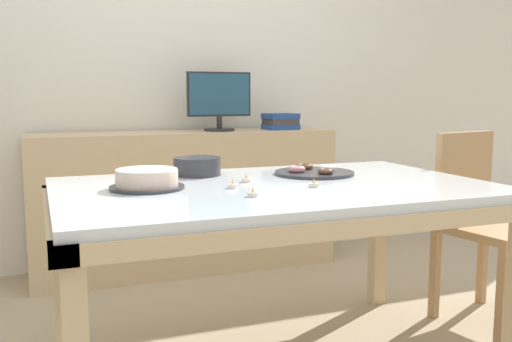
{
  "coord_description": "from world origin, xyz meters",
  "views": [
    {
      "loc": [
        -0.88,
        -2.07,
        1.13
      ],
      "look_at": [
        -0.09,
        -0.02,
        0.83
      ],
      "focal_mm": 40.0,
      "sensor_mm": 36.0,
      "label": 1
    }
  ],
  "objects_px": {
    "computer_monitor": "(219,101)",
    "plate_stack": "(197,166)",
    "tealight_near_cakes": "(246,180)",
    "tealight_centre": "(122,177)",
    "chair": "(481,216)",
    "book_stack": "(280,122)",
    "cake_chocolate_round": "(147,179)",
    "pastry_platter": "(314,172)",
    "tealight_near_front": "(314,185)",
    "tealight_right_edge": "(232,186)",
    "tealight_left_edge": "(253,194)"
  },
  "relations": [
    {
      "from": "computer_monitor",
      "to": "cake_chocolate_round",
      "type": "relative_size",
      "value": 1.49
    },
    {
      "from": "computer_monitor",
      "to": "tealight_near_cakes",
      "type": "relative_size",
      "value": 10.6
    },
    {
      "from": "tealight_near_front",
      "to": "tealight_left_edge",
      "type": "bearing_deg",
      "value": -159.82
    },
    {
      "from": "tealight_near_front",
      "to": "chair",
      "type": "bearing_deg",
      "value": 13.05
    },
    {
      "from": "tealight_centre",
      "to": "tealight_near_cakes",
      "type": "height_order",
      "value": "same"
    },
    {
      "from": "chair",
      "to": "cake_chocolate_round",
      "type": "bearing_deg",
      "value": -178.22
    },
    {
      "from": "tealight_centre",
      "to": "tealight_left_edge",
      "type": "bearing_deg",
      "value": -57.05
    },
    {
      "from": "plate_stack",
      "to": "tealight_near_cakes",
      "type": "distance_m",
      "value": 0.3
    },
    {
      "from": "tealight_right_edge",
      "to": "pastry_platter",
      "type": "bearing_deg",
      "value": 26.68
    },
    {
      "from": "tealight_near_front",
      "to": "book_stack",
      "type": "bearing_deg",
      "value": 70.89
    },
    {
      "from": "plate_stack",
      "to": "tealight_near_cakes",
      "type": "xyz_separation_m",
      "value": [
        0.13,
        -0.27,
        -0.03
      ]
    },
    {
      "from": "book_stack",
      "to": "tealight_left_edge",
      "type": "distance_m",
      "value": 1.89
    },
    {
      "from": "tealight_right_edge",
      "to": "chair",
      "type": "bearing_deg",
      "value": 6.58
    },
    {
      "from": "chair",
      "to": "tealight_left_edge",
      "type": "xyz_separation_m",
      "value": [
        -1.36,
        -0.35,
        0.26
      ]
    },
    {
      "from": "pastry_platter",
      "to": "tealight_near_front",
      "type": "relative_size",
      "value": 8.93
    },
    {
      "from": "computer_monitor",
      "to": "tealight_near_cakes",
      "type": "height_order",
      "value": "computer_monitor"
    },
    {
      "from": "pastry_platter",
      "to": "tealight_near_front",
      "type": "xyz_separation_m",
      "value": [
        -0.16,
        -0.32,
        -0.0
      ]
    },
    {
      "from": "chair",
      "to": "tealight_centre",
      "type": "xyz_separation_m",
      "value": [
        -1.73,
        0.22,
        0.26
      ]
    },
    {
      "from": "computer_monitor",
      "to": "book_stack",
      "type": "height_order",
      "value": "computer_monitor"
    },
    {
      "from": "tealight_near_cakes",
      "to": "tealight_centre",
      "type": "bearing_deg",
      "value": 151.44
    },
    {
      "from": "tealight_left_edge",
      "to": "chair",
      "type": "bearing_deg",
      "value": 14.63
    },
    {
      "from": "book_stack",
      "to": "chair",
      "type": "bearing_deg",
      "value": -68.82
    },
    {
      "from": "book_stack",
      "to": "tealight_near_front",
      "type": "relative_size",
      "value": 5.76
    },
    {
      "from": "chair",
      "to": "computer_monitor",
      "type": "relative_size",
      "value": 2.22
    },
    {
      "from": "computer_monitor",
      "to": "tealight_left_edge",
      "type": "xyz_separation_m",
      "value": [
        -0.41,
        -1.69,
        -0.3
      ]
    },
    {
      "from": "tealight_right_edge",
      "to": "cake_chocolate_round",
      "type": "bearing_deg",
      "value": 160.99
    },
    {
      "from": "book_stack",
      "to": "pastry_platter",
      "type": "xyz_separation_m",
      "value": [
        -0.39,
        -1.26,
        -0.16
      ]
    },
    {
      "from": "chair",
      "to": "computer_monitor",
      "type": "height_order",
      "value": "computer_monitor"
    },
    {
      "from": "tealight_near_cakes",
      "to": "tealight_left_edge",
      "type": "xyz_separation_m",
      "value": [
        -0.09,
        -0.32,
        0.0
      ]
    },
    {
      "from": "pastry_platter",
      "to": "tealight_centre",
      "type": "height_order",
      "value": "pastry_platter"
    },
    {
      "from": "tealight_left_edge",
      "to": "pastry_platter",
      "type": "bearing_deg",
      "value": 43.34
    },
    {
      "from": "chair",
      "to": "book_stack",
      "type": "relative_size",
      "value": 4.08
    },
    {
      "from": "tealight_left_edge",
      "to": "plate_stack",
      "type": "bearing_deg",
      "value": 93.75
    },
    {
      "from": "book_stack",
      "to": "tealight_centre",
      "type": "height_order",
      "value": "book_stack"
    },
    {
      "from": "pastry_platter",
      "to": "plate_stack",
      "type": "bearing_deg",
      "value": 161.79
    },
    {
      "from": "plate_stack",
      "to": "tealight_centre",
      "type": "xyz_separation_m",
      "value": [
        -0.33,
        -0.02,
        -0.03
      ]
    },
    {
      "from": "pastry_platter",
      "to": "tealight_left_edge",
      "type": "bearing_deg",
      "value": -136.66
    },
    {
      "from": "cake_chocolate_round",
      "to": "pastry_platter",
      "type": "distance_m",
      "value": 0.78
    },
    {
      "from": "computer_monitor",
      "to": "plate_stack",
      "type": "relative_size",
      "value": 2.02
    },
    {
      "from": "tealight_right_edge",
      "to": "plate_stack",
      "type": "bearing_deg",
      "value": 94.35
    },
    {
      "from": "cake_chocolate_round",
      "to": "tealight_near_cakes",
      "type": "relative_size",
      "value": 7.11
    },
    {
      "from": "tealight_centre",
      "to": "tealight_near_cakes",
      "type": "relative_size",
      "value": 1.0
    },
    {
      "from": "chair",
      "to": "tealight_centre",
      "type": "height_order",
      "value": "chair"
    },
    {
      "from": "book_stack",
      "to": "tealight_near_cakes",
      "type": "distance_m",
      "value": 1.57
    },
    {
      "from": "tealight_near_cakes",
      "to": "pastry_platter",
      "type": "bearing_deg",
      "value": 16.86
    },
    {
      "from": "computer_monitor",
      "to": "tealight_near_cakes",
      "type": "bearing_deg",
      "value": -103.04
    },
    {
      "from": "pastry_platter",
      "to": "tealight_near_front",
      "type": "distance_m",
      "value": 0.36
    },
    {
      "from": "tealight_centre",
      "to": "tealight_left_edge",
      "type": "relative_size",
      "value": 1.0
    },
    {
      "from": "cake_chocolate_round",
      "to": "tealight_near_cakes",
      "type": "bearing_deg",
      "value": 2.5
    },
    {
      "from": "book_stack",
      "to": "tealight_near_front",
      "type": "bearing_deg",
      "value": -109.11
    }
  ]
}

